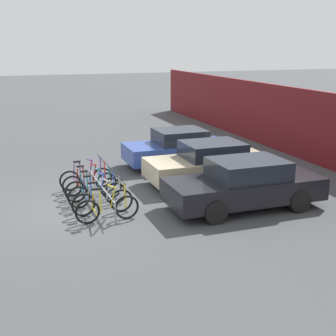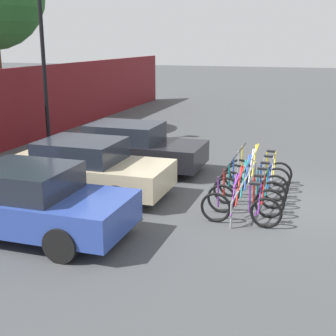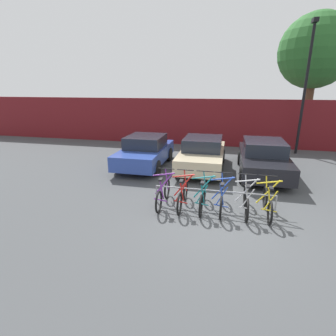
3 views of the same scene
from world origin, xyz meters
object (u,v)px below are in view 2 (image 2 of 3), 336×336
lamp_post (42,43)px  car_black (128,147)px  bicycle_silver (257,177)px  bicycle_teal (249,191)px  bike_rack (245,182)px  bicycle_yellow (260,171)px  car_beige (85,168)px  bicycle_blue (253,184)px  bicycle_red (245,199)px  bicycle_purple (241,208)px  car_blue (30,202)px

lamp_post → car_black: bearing=-118.3°
bicycle_silver → lamp_post: bearing=72.2°
bicycle_teal → car_black: size_ratio=0.39×
bike_rack → bicycle_yellow: bicycle_yellow is taller
bicycle_teal → car_beige: size_ratio=0.41×
bicycle_teal → car_beige: (-0.44, 3.99, 0.31)m
car_beige → lamp_post: (4.71, 3.98, 2.97)m
bicycle_blue → bicycle_silver: 0.69m
bicycle_teal → bicycle_yellow: (1.82, 0.00, 0.00)m
bicycle_red → bicycle_silver: (1.84, 0.00, 0.00)m
bicycle_red → car_beige: size_ratio=0.41×
bicycle_silver → bicycle_purple: bearing=-176.9°
car_blue → car_beige: 2.56m
car_black → bicycle_purple: bearing=-130.3°
car_beige → bicycle_silver: bearing=-67.3°
car_blue → car_black: (5.08, 0.05, 0.00)m
bike_rack → car_black: 4.15m
bicycle_teal → car_blue: bearing=129.2°
lamp_post → bicycle_purple: bearing=-124.5°
lamp_post → bicycle_red: bearing=-121.5°
bike_rack → bicycle_silver: (0.93, -0.15, -0.11)m
bicycle_yellow → car_black: size_ratio=0.39×
car_beige → car_black: bearing=-2.3°
bicycle_yellow → car_blue: (-4.81, 3.84, 0.31)m
bike_rack → bicycle_red: (-0.91, -0.15, -0.11)m
bike_rack → bicycle_teal: size_ratio=2.09×
bicycle_yellow → bicycle_red: bearing=176.4°
bicycle_silver → car_beige: size_ratio=0.41×
bicycle_blue → lamp_post: size_ratio=0.26×
bicycle_purple → car_blue: car_blue is taller
bicycle_blue → lamp_post: (3.73, 7.97, 3.28)m
bicycle_teal → bicycle_silver: bearing=1.3°
bicycle_red → lamp_post: (4.88, 7.97, 3.28)m
bicycle_silver → car_beige: bearing=115.8°
bicycle_red → bicycle_yellow: same height
bicycle_teal → bicycle_yellow: size_ratio=1.00×
bike_rack → bicycle_red: bearing=-170.7°
bicycle_purple → car_black: car_black is taller
car_black → bicycle_blue: bearing=-111.6°
bicycle_purple → lamp_post: 10.22m
bicycle_yellow → bike_rack: bearing=170.8°
bicycle_red → bicycle_silver: size_ratio=1.00×
car_beige → bicycle_red: bearing=-92.4°
bicycle_red → bicycle_teal: (0.60, 0.00, 0.00)m
bicycle_red → car_beige: bearing=89.2°
bike_rack → car_black: bearing=64.5°
car_beige → bicycle_yellow: bearing=-60.6°
bike_rack → car_blue: bearing=131.8°
car_blue → car_black: bearing=0.5°
bicycle_red → bicycle_silver: bearing=1.6°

